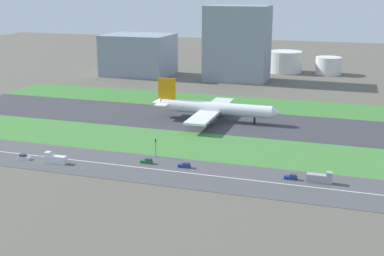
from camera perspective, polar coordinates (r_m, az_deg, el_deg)
The scene contains 18 objects.
ground_plane at distance 249.00m, azimuth 2.56°, elevation 0.82°, with size 800.00×800.00×0.00m, color #5B564C.
runway at distance 248.99m, azimuth 2.56°, elevation 0.83°, with size 280.00×46.00×0.10m, color #38383D.
grass_median_north at distance 287.63m, azimuth 4.73°, elevation 2.81°, with size 280.00×36.00×0.10m, color #3D7A33.
grass_median_south at distance 211.24m, azimuth -0.39°, elevation -1.87°, with size 280.00×36.00×0.10m, color #427F38.
highway at distance 182.75m, azimuth -3.54°, elevation -4.73°, with size 280.00×28.00×0.10m, color #4C4C4F.
highway_centerline at distance 182.73m, azimuth -3.54°, elevation -4.71°, with size 266.00×0.50×0.01m, color silver.
airliner at distance 247.89m, azimuth 2.24°, elevation 2.24°, with size 65.00×56.00×19.70m.
car_0 at distance 184.45m, azimuth -0.82°, elevation -4.21°, with size 4.40×1.80×2.00m.
truck_0 at distance 175.76m, azimuth 14.20°, elevation -5.47°, with size 8.40×2.50×4.00m.
truck_1 at distance 195.72m, azimuth -15.13°, elevation -3.36°, with size 8.40×2.50×4.00m.
car_1 at distance 189.45m, azimuth -5.08°, elevation -3.73°, with size 4.40×1.80×2.00m.
car_5 at distance 176.70m, azimuth 11.10°, elevation -5.42°, with size 4.40×1.80×2.00m.
car_3 at distance 203.37m, azimuth -18.31°, elevation -3.12°, with size 4.40×1.80×2.00m.
traffic_light at distance 195.26m, azimuth -4.10°, elevation -2.07°, with size 0.36×0.50×7.20m.
terminal_building at distance 381.81m, azimuth -6.02°, elevation 8.19°, with size 48.06×38.51×29.72m, color gray.
hangar_building at distance 357.15m, azimuth 5.13°, elevation 9.45°, with size 42.65×30.17×51.20m, color gray.
fuel_tank_west at distance 398.58m, azimuth 10.38°, elevation 7.34°, with size 25.73×25.73×16.00m, color silver.
fuel_tank_centre at distance 395.94m, azimuth 15.06°, elevation 6.78°, with size 18.99×18.99×12.91m, color silver.
Camera 1 is at (63.12, -232.39, 63.36)m, focal length 47.47 mm.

